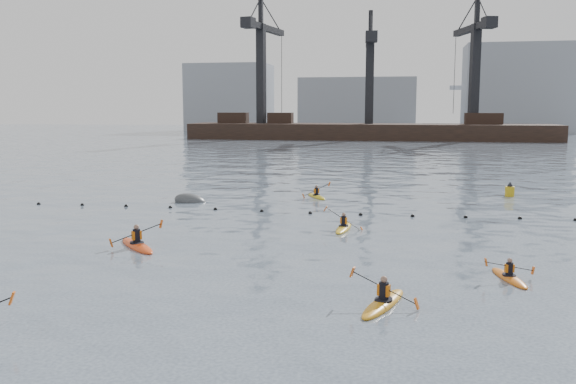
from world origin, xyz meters
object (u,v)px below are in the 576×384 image
object	(u,v)px
kayaker_5	(316,196)
kayaker_1	(383,302)
mooring_buoy	(191,202)
kayaker_4	(509,277)
nav_buoy	(510,191)
kayaker_3	(344,227)
kayaker_2	(137,244)

from	to	relation	value
kayaker_5	kayaker_1	bearing A→B (deg)	-105.87
mooring_buoy	kayaker_4	bearing A→B (deg)	-41.28
nav_buoy	kayaker_3	bearing A→B (deg)	-127.09
kayaker_2	kayaker_5	distance (m)	17.89
kayaker_3	kayaker_4	size ratio (longest dim) A/B	1.08
kayaker_2	kayaker_5	xyz separation A→B (m)	(5.95, 16.87, -0.02)
kayaker_3	mooring_buoy	world-z (taller)	kayaker_3
kayaker_1	kayaker_4	world-z (taller)	kayaker_1
kayaker_2	mooring_buoy	distance (m)	13.39
mooring_buoy	nav_buoy	world-z (taller)	nav_buoy
kayaker_5	nav_buoy	size ratio (longest dim) A/B	2.50
kayaker_3	nav_buoy	xyz separation A→B (m)	(10.62, 14.05, 0.27)
kayaker_3	nav_buoy	world-z (taller)	kayaker_3
kayaker_1	kayaker_5	size ratio (longest dim) A/B	1.16
kayaker_4	kayaker_2	bearing A→B (deg)	-23.37
kayaker_4	nav_buoy	bearing A→B (deg)	-114.02
nav_buoy	kayaker_5	bearing A→B (deg)	-167.48
mooring_buoy	kayaker_2	bearing A→B (deg)	-80.99
kayaker_4	nav_buoy	world-z (taller)	nav_buoy
kayaker_5	nav_buoy	distance (m)	13.88
kayaker_2	kayaker_4	world-z (taller)	kayaker_2
kayaker_5	mooring_buoy	size ratio (longest dim) A/B	1.35
kayaker_1	nav_buoy	world-z (taller)	kayaker_1
kayaker_1	nav_buoy	bearing A→B (deg)	90.82
kayaker_5	mooring_buoy	bearing A→B (deg)	175.62
mooring_buoy	kayaker_5	bearing A→B (deg)	24.40
kayaker_1	kayaker_3	world-z (taller)	kayaker_3
kayaker_2	kayaker_4	size ratio (longest dim) A/B	1.11
mooring_buoy	kayaker_1	bearing A→B (deg)	-55.64
kayaker_2	mooring_buoy	xyz separation A→B (m)	(-2.10, 13.22, -0.11)
kayaker_4	mooring_buoy	size ratio (longest dim) A/B	1.31
kayaker_1	nav_buoy	size ratio (longest dim) A/B	2.90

